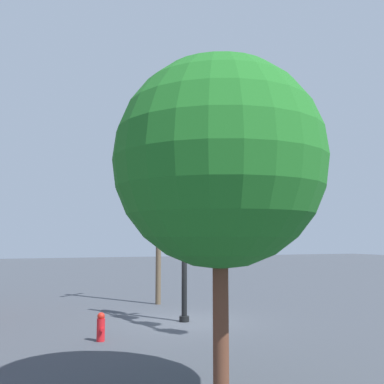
# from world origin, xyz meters

# --- Properties ---
(ground_plane) EXTENTS (120.00, 120.00, 0.00)m
(ground_plane) POSITION_xyz_m (0.00, 0.00, 0.00)
(ground_plane) COLOR #3D424A
(signal_pole_assembly) EXTENTS (6.33, 1.95, 6.79)m
(signal_pole_assembly) POSITION_xyz_m (1.78, 0.44, 4.79)
(signal_pole_assembly) COLOR black
(signal_pole_assembly) RESTS_ON ground_plane
(utility_pole) EXTENTS (1.30, 1.41, 8.71)m
(utility_pole) POSITION_xyz_m (-4.61, 0.46, 4.53)
(utility_pole) COLOR brown
(utility_pole) RESTS_ON ground_plane
(fire_hydrant) EXTENTS (0.33, 0.24, 0.83)m
(fire_hydrant) POSITION_xyz_m (2.08, -3.41, 0.41)
(fire_hydrant) COLOR red
(fire_hydrant) RESTS_ON ground_plane
(tree_near) EXTENTS (4.03, 4.03, 6.46)m
(tree_near) POSITION_xyz_m (8.12, -2.37, 4.43)
(tree_near) COLOR brown
(tree_near) RESTS_ON ground_plane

